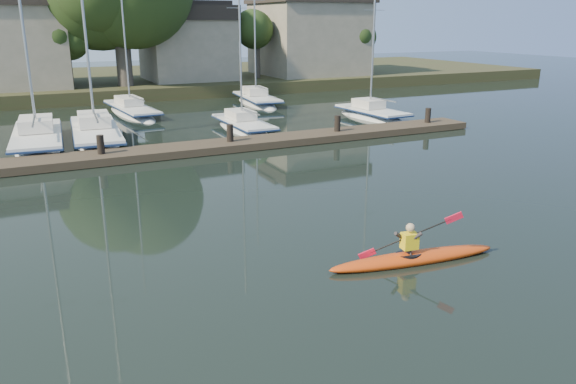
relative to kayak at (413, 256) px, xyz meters
name	(u,v)px	position (x,y,z in m)	size (l,w,h in m)	color
ground	(314,272)	(-2.56, 0.62, -0.18)	(160.00, 160.00, 0.00)	black
kayak	(413,256)	(0.00, 0.00, 0.00)	(4.77, 1.30, 1.51)	#CC450F
dock	(169,151)	(-2.56, 14.62, 0.02)	(34.00, 2.00, 1.80)	#3F3624
sailboat_1	(39,150)	(-7.91, 19.51, -0.39)	(2.98, 9.58, 15.44)	silver
sailboat_2	(97,144)	(-5.11, 19.69, -0.39)	(3.05, 10.03, 16.36)	silver
sailboat_3	(244,133)	(2.84, 18.99, -0.35)	(1.91, 7.14, 11.50)	silver
sailboat_4	(371,121)	(11.69, 19.15, -0.37)	(2.42, 6.87, 11.50)	silver
sailboat_6	(132,117)	(-1.78, 27.45, -0.35)	(2.66, 9.28, 14.55)	silver
sailboat_7	(257,106)	(7.62, 28.33, -0.37)	(2.93, 8.12, 12.80)	silver
shore	(108,54)	(-0.95, 40.91, 3.04)	(90.00, 25.25, 12.75)	#2F361B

